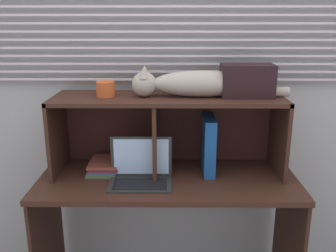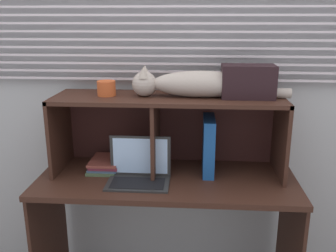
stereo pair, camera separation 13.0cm
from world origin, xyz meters
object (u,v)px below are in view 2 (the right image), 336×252
(cat, at_px, (193,84))
(laptop, at_px, (139,172))
(storage_box, at_px, (248,81))
(small_basket, at_px, (106,88))
(book_stack, at_px, (106,164))
(binder_upright, at_px, (209,145))

(cat, distance_m, laptop, 0.55)
(cat, distance_m, storage_box, 0.29)
(laptop, relative_size, storage_box, 1.18)
(small_basket, bearing_deg, storage_box, 0.00)
(cat, height_order, book_stack, cat)
(binder_upright, xyz_separation_m, small_basket, (-0.57, 0.00, 0.32))
(binder_upright, bearing_deg, cat, -180.00)
(cat, xyz_separation_m, small_basket, (-0.48, 0.00, -0.03))
(book_stack, xyz_separation_m, small_basket, (0.02, 0.00, 0.44))
(cat, relative_size, small_basket, 8.40)
(laptop, distance_m, small_basket, 0.49)
(small_basket, bearing_deg, cat, -0.00)
(cat, relative_size, storage_box, 3.04)
(small_basket, relative_size, storage_box, 0.36)
(laptop, xyz_separation_m, storage_box, (0.57, 0.16, 0.47))
(binder_upright, relative_size, small_basket, 3.16)
(book_stack, bearing_deg, binder_upright, 0.24)
(laptop, bearing_deg, cat, 29.11)
(cat, xyz_separation_m, storage_box, (0.29, 0.00, 0.02))
(storage_box, bearing_deg, laptop, -164.60)
(binder_upright, height_order, book_stack, binder_upright)
(book_stack, relative_size, small_basket, 2.33)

